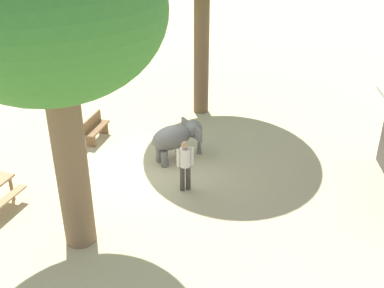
% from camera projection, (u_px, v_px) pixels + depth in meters
% --- Properties ---
extents(ground_plane, '(60.00, 60.00, 0.00)m').
position_uv_depth(ground_plane, '(151.00, 168.00, 15.14)').
color(ground_plane, tan).
extents(elephant, '(1.63, 1.75, 1.27)m').
position_uv_depth(elephant, '(177.00, 138.00, 15.26)').
color(elephant, slate).
rests_on(elephant, ground_plane).
extents(person_handler, '(0.32, 0.49, 1.62)m').
position_uv_depth(person_handler, '(185.00, 162.00, 13.59)').
color(person_handler, '#3F3833').
rests_on(person_handler, ground_plane).
extents(shade_tree_secondary, '(5.18, 4.75, 7.61)m').
position_uv_depth(shade_tree_secondary, '(50.00, 15.00, 9.35)').
color(shade_tree_secondary, brown).
rests_on(shade_tree_secondary, ground_plane).
extents(wooden_bench, '(1.45, 0.64, 0.88)m').
position_uv_depth(wooden_bench, '(95.00, 128.00, 16.70)').
color(wooden_bench, brown).
rests_on(wooden_bench, ground_plane).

